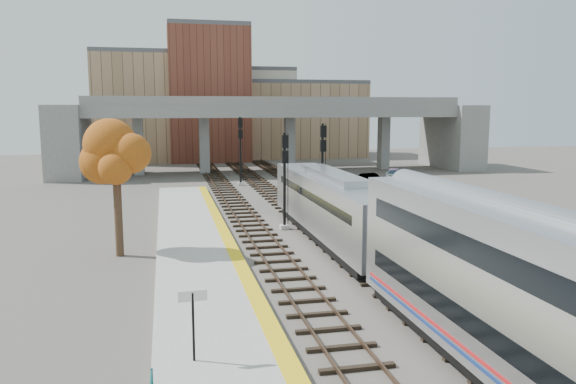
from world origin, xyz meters
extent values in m
plane|color=#47423D|center=(0.00, 0.00, 0.00)|extent=(160.00, 160.00, 0.00)
cube|color=#9E9E99|center=(-7.25, 0.00, 0.17)|extent=(4.50, 60.00, 0.35)
cube|color=yellow|center=(-5.35, 0.00, 0.35)|extent=(0.70, 60.00, 0.01)
cube|color=black|center=(-3.20, 12.50, 0.07)|extent=(2.50, 95.00, 0.14)
cube|color=brown|center=(-3.92, 12.50, 0.18)|extent=(0.07, 95.00, 0.14)
cube|color=brown|center=(-2.48, 12.50, 0.18)|extent=(0.07, 95.00, 0.14)
cube|color=black|center=(1.00, 12.50, 0.07)|extent=(2.50, 95.00, 0.14)
cube|color=brown|center=(0.28, 12.50, 0.18)|extent=(0.07, 95.00, 0.14)
cube|color=brown|center=(1.72, 12.50, 0.18)|extent=(0.07, 95.00, 0.14)
cube|color=black|center=(5.00, 12.50, 0.07)|extent=(2.50, 95.00, 0.14)
cube|color=brown|center=(4.28, 12.50, 0.18)|extent=(0.07, 95.00, 0.14)
cube|color=brown|center=(5.72, 12.50, 0.18)|extent=(0.07, 95.00, 0.14)
cube|color=slate|center=(5.00, 45.00, 7.75)|extent=(46.00, 10.00, 1.50)
cube|color=slate|center=(5.00, 40.20, 9.00)|extent=(46.00, 0.20, 1.00)
cube|color=slate|center=(5.00, 49.80, 9.00)|extent=(46.00, 0.20, 1.00)
cube|color=slate|center=(-12.00, 45.00, 3.50)|extent=(1.20, 1.60, 7.00)
cube|color=slate|center=(-4.00, 45.00, 3.50)|extent=(1.20, 1.60, 7.00)
cube|color=slate|center=(7.00, 45.00, 3.50)|extent=(1.20, 1.60, 7.00)
cube|color=slate|center=(20.00, 45.00, 3.50)|extent=(1.20, 1.60, 7.00)
cube|color=slate|center=(-20.00, 45.00, 4.25)|extent=(4.00, 12.00, 8.50)
cube|color=slate|center=(30.00, 45.00, 4.25)|extent=(4.00, 12.00, 8.50)
cube|color=tan|center=(-10.00, 65.00, 8.00)|extent=(18.00, 14.00, 16.00)
cube|color=#4C4C4F|center=(-10.00, 65.00, 16.30)|extent=(18.00, 14.00, 0.60)
cube|color=beige|center=(4.00, 70.00, 7.00)|extent=(16.00, 16.00, 14.00)
cube|color=#4C4C4F|center=(4.00, 70.00, 14.30)|extent=(16.00, 16.00, 0.60)
cube|color=brown|center=(-2.00, 62.00, 10.00)|extent=(12.00, 10.00, 20.00)
cube|color=#4C4C4F|center=(-2.00, 62.00, 20.30)|extent=(12.00, 10.00, 0.60)
cube|color=tan|center=(14.00, 68.00, 6.00)|extent=(20.00, 14.00, 12.00)
cube|color=#4C4C4F|center=(14.00, 68.00, 12.30)|extent=(20.00, 14.00, 0.60)
cube|color=black|center=(14.00, 28.00, 0.02)|extent=(14.00, 18.00, 0.04)
cube|color=#A8AAB2|center=(1.00, 6.19, 2.35)|extent=(3.00, 19.00, 3.20)
cube|color=black|center=(1.00, 15.71, 2.95)|extent=(2.20, 0.06, 1.10)
cube|color=black|center=(1.00, 6.19, 2.95)|extent=(3.02, 16.15, 0.50)
cube|color=black|center=(1.00, 6.19, 0.50)|extent=(2.70, 17.10, 0.50)
cube|color=#A8AAB2|center=(1.00, 6.19, 4.15)|extent=(1.60, 9.50, 0.40)
cube|color=#9E9E99|center=(-1.10, 10.27, 0.15)|extent=(0.60, 0.60, 0.30)
cylinder|color=black|center=(-1.10, 10.27, 3.26)|extent=(0.19, 0.19, 6.52)
cube|color=black|center=(-1.10, 10.02, 5.96)|extent=(0.42, 0.18, 0.84)
cube|color=black|center=(-1.10, 10.02, 4.94)|extent=(0.42, 0.18, 0.84)
cube|color=#9E9E99|center=(3.00, 15.46, 0.15)|extent=(0.60, 0.60, 0.30)
cylinder|color=black|center=(3.00, 15.46, 3.49)|extent=(0.20, 0.20, 6.97)
cube|color=black|center=(3.00, 15.21, 6.38)|extent=(0.45, 0.18, 0.90)
cube|color=black|center=(3.00, 15.21, 5.28)|extent=(0.45, 0.18, 0.90)
cube|color=#9E9E99|center=(-1.10, 32.54, 0.15)|extent=(0.60, 0.60, 0.30)
cylinder|color=black|center=(-1.10, 32.54, 3.61)|extent=(0.21, 0.21, 7.23)
cube|color=black|center=(-1.10, 32.29, 6.61)|extent=(0.46, 0.18, 0.93)
cube|color=black|center=(-1.10, 32.29, 5.47)|extent=(0.46, 0.18, 0.93)
cylinder|color=black|center=(-8.19, -9.40, 1.45)|extent=(0.08, 0.08, 2.20)
cube|color=white|center=(-8.19, -9.40, 2.45)|extent=(0.90, 0.11, 0.35)
cylinder|color=#382619|center=(-11.50, 5.49, 2.57)|extent=(0.44, 0.44, 5.13)
ellipsoid|color=#BE7E19|center=(-11.50, 5.49, 5.50)|extent=(3.60, 3.60, 3.67)
imported|color=#99999E|center=(9.15, 25.04, 0.63)|extent=(1.40, 3.48, 1.18)
imported|color=#99999E|center=(12.27, 29.22, 0.67)|extent=(1.99, 4.03, 1.27)
imported|color=#99999E|center=(16.29, 32.66, 0.67)|extent=(3.18, 4.65, 1.25)
camera|label=1|loc=(-8.89, -26.17, 8.15)|focal=35.00mm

